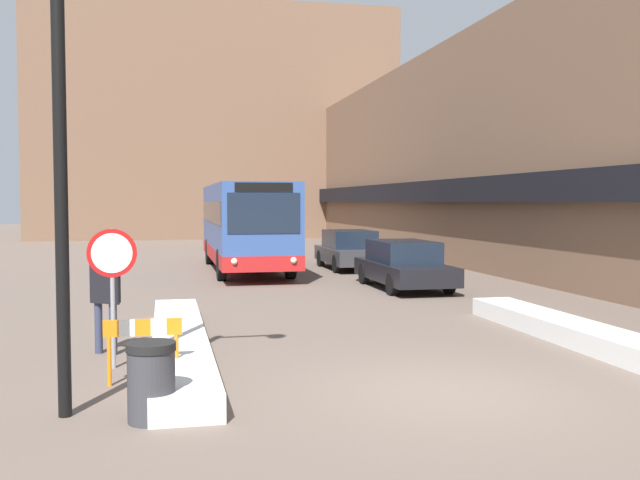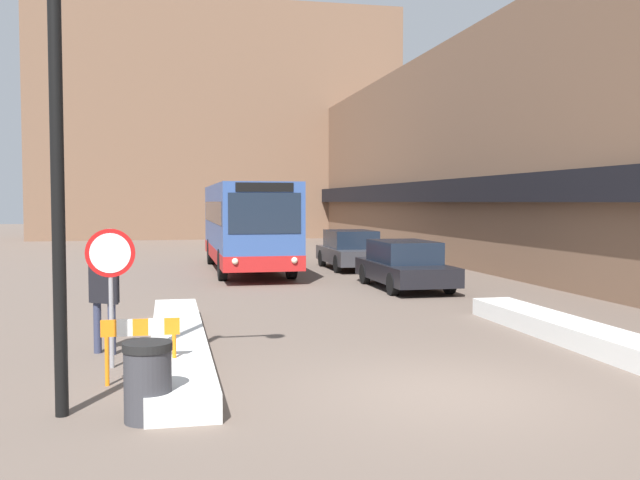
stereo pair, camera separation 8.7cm
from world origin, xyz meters
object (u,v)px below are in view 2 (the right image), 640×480
stop_sign (110,268)px  pedestrian (104,291)px  parked_car_middle (351,250)px  street_lamp (81,93)px  construction_barricade (141,338)px  trash_bin (148,381)px  parked_car_front (404,265)px  city_bus (247,224)px

stop_sign → pedestrian: size_ratio=1.22×
parked_car_middle → street_lamp: bearing=-114.2°
pedestrian → construction_barricade: (0.68, -2.22, -0.41)m
street_lamp → pedestrian: 4.58m
construction_barricade → trash_bin: bearing=-85.4°
pedestrian → trash_bin: 4.15m
parked_car_front → construction_barricade: parked_car_front is taller
street_lamp → city_bus: bearing=77.6°
city_bus → trash_bin: bearing=-99.8°
street_lamp → parked_car_middle: bearing=65.8°
pedestrian → trash_bin: (0.83, -4.03, -0.60)m
construction_barricade → pedestrian: bearing=107.1°
city_bus → trash_bin: (-3.16, -18.24, -1.28)m
parked_car_middle → stop_sign: 17.13m
parked_car_middle → pedestrian: 16.23m
street_lamp → construction_barricade: 3.57m
city_bus → parked_car_middle: city_bus is taller
stop_sign → parked_car_front: bearing=48.5°
parked_car_middle → street_lamp: 19.65m
trash_bin → parked_car_front: bearing=58.5°
stop_sign → trash_bin: stop_sign is taller
city_bus → construction_barricade: size_ratio=9.46×
parked_car_front → construction_barricade: bearing=-126.5°
stop_sign → parked_car_middle: bearing=62.7°
city_bus → stop_sign: size_ratio=4.74×
pedestrian → construction_barricade: 2.36m
parked_car_front → pedestrian: size_ratio=2.58×
parked_car_front → pedestrian: pedestrian is taller
city_bus → parked_car_front: size_ratio=2.25×
parked_car_front → stop_sign: bearing=-131.5°
city_bus → construction_barricade: city_bus is taller
parked_car_front → pedestrian: 11.15m
parked_car_front → street_lamp: bearing=-125.1°
parked_car_middle → trash_bin: size_ratio=4.58×
trash_bin → street_lamp: bearing=149.7°
stop_sign → trash_bin: size_ratio=2.31×
parked_car_middle → stop_sign: bearing=-117.3°
city_bus → stop_sign: (-3.79, -15.33, -0.17)m
stop_sign → street_lamp: (-0.12, -2.47, 2.33)m
parked_car_front → parked_car_middle: parked_car_middle is taller
stop_sign → construction_barricade: size_ratio=1.99×
parked_car_middle → trash_bin: 19.51m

